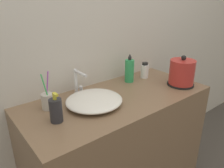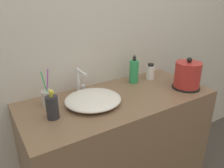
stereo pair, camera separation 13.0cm
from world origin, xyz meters
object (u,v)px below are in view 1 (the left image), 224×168
(electric_kettle, at_px, (182,74))
(mouthwash_bottle, at_px, (145,71))
(toothbrush_cup, at_px, (48,101))
(lotion_bottle, at_px, (56,110))
(shampoo_bottle, at_px, (129,70))
(faucet, at_px, (78,80))

(electric_kettle, distance_m, mouthwash_bottle, 0.28)
(mouthwash_bottle, bearing_deg, toothbrush_cup, -178.83)
(lotion_bottle, height_order, shampoo_bottle, shampoo_bottle)
(faucet, distance_m, electric_kettle, 0.72)
(shampoo_bottle, xyz_separation_m, mouthwash_bottle, (0.15, -0.01, -0.03))
(lotion_bottle, distance_m, mouthwash_bottle, 0.83)
(toothbrush_cup, bearing_deg, electric_kettle, -15.96)
(shampoo_bottle, bearing_deg, lotion_bottle, -164.73)
(lotion_bottle, bearing_deg, mouthwash_bottle, 11.84)
(lotion_bottle, relative_size, mouthwash_bottle, 1.31)
(lotion_bottle, bearing_deg, electric_kettle, -6.18)
(electric_kettle, xyz_separation_m, lotion_bottle, (-0.90, 0.10, -0.02))
(electric_kettle, bearing_deg, lotion_bottle, 173.82)
(faucet, xyz_separation_m, lotion_bottle, (-0.26, -0.22, -0.03))
(lotion_bottle, bearing_deg, toothbrush_cup, 82.16)
(toothbrush_cup, distance_m, mouthwash_bottle, 0.79)
(toothbrush_cup, bearing_deg, faucet, 15.77)
(mouthwash_bottle, bearing_deg, lotion_bottle, -168.16)
(mouthwash_bottle, bearing_deg, electric_kettle, -71.68)
(faucet, relative_size, toothbrush_cup, 0.75)
(shampoo_bottle, bearing_deg, faucet, 174.40)
(shampoo_bottle, distance_m, mouthwash_bottle, 0.15)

